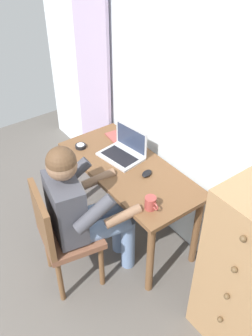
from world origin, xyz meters
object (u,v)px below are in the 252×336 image
Objects in this scene: notebook_pad at (118,137)px; laptop at (124,150)px; person_seated at (83,206)px; computer_mouse at (147,173)px; desk at (129,178)px; coffee_mug at (151,203)px; desk_clock at (81,146)px; chair at (61,233)px.

laptop is at bearing -18.90° from notebook_pad.
person_seated is 0.56m from computer_mouse.
desk is 0.51m from coffee_mug.
coffee_mug is at bearing 0.50° from desk_clock.
chair is at bearing -70.59° from laptop.
person_seated is 3.27× the size of laptop.
chair is 10.00× the size of desk_clock.
chair is 1.03m from notebook_pad.
chair is 0.26m from person_seated.
person_seated is at bearing -74.00° from desk.
desk is 10.50× the size of coffee_mug.
computer_mouse is at bearing -2.48° from laptop.
coffee_mug is at bearing 47.84° from person_seated.
coffee_mug is (0.32, 0.35, 0.08)m from person_seated.
laptop is 3.10× the size of coffee_mug.
laptop is at bearing 160.09° from coffee_mug.
desk is at bearing 161.26° from coffee_mug.
desk_clock is (-0.46, -0.16, 0.12)m from desk.
chair is 0.81m from desk_clock.
laptop reaches higher than desk_clock.
desk is 0.21m from computer_mouse.
person_seated is 0.69m from desk_clock.
notebook_pad is 1.75× the size of coffee_mug.
laptop reaches higher than desk.
person_seated is at bearing -132.16° from coffee_mug.
person_seated reaches higher than chair.
laptop reaches higher than notebook_pad.
laptop is (-0.26, 0.75, 0.26)m from chair.
notebook_pad is (-0.56, 0.13, -0.01)m from computer_mouse.
computer_mouse is (0.02, 0.56, 0.05)m from person_seated.
chair reaches higher than desk_clock.
person_seated is 10.15× the size of coffee_mug.
laptop is at bearing 36.80° from desk_clock.
desk_clock is at bearing -160.32° from desk.
notebook_pad is at bearing 155.91° from desk.
desk_clock is (-0.31, -0.23, -0.04)m from laptop.
person_seated reaches higher than laptop.
desk is at bearing -23.36° from laptop.
laptop is at bearing 157.77° from computer_mouse.
computer_mouse is 1.11× the size of desk_clock.
chair reaches higher than desk.
person_seated reaches higher than desk.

